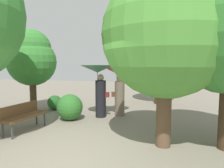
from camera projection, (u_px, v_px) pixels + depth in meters
ground_plane at (68, 158)px, 4.37m from camera, size 40.00×40.00×0.00m
person_left at (99, 79)px, 7.70m from camera, size 1.33×1.33×2.04m
person_right at (118, 83)px, 7.99m from camera, size 1.03×1.03×1.94m
park_bench at (23, 115)px, 6.13m from camera, size 0.66×1.55×0.83m
tree_near_right at (166, 24)px, 4.73m from camera, size 3.09×3.09×4.75m
tree_mid_left at (32, 58)px, 8.82m from camera, size 2.13×2.13×3.61m
tree_mid_right at (160, 36)px, 10.15m from camera, size 2.66×2.66×5.19m
bush_path_left at (55, 102)px, 9.08m from camera, size 0.66×0.66×0.66m
bush_path_right at (70, 107)px, 7.36m from camera, size 0.96×0.96×0.96m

